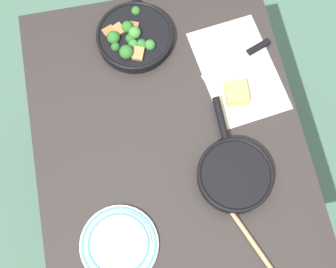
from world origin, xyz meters
TOP-DOWN VIEW (x-y plane):
  - ground_plane at (0.00, 0.00)m, footprint 14.00×14.00m
  - dining_table_red at (0.00, 0.00)m, footprint 1.08×0.86m
  - skillet_broccoli at (0.36, 0.05)m, footprint 0.40×0.26m
  - skillet_eggs at (-0.17, -0.18)m, footprint 0.38×0.23m
  - wooden_spoon at (-0.30, -0.15)m, footprint 0.33×0.15m
  - parchment_sheet at (0.18, -0.28)m, footprint 0.40×0.29m
  - grater_knife at (0.23, -0.32)m, footprint 0.12×0.26m
  - cheese_block at (0.10, -0.25)m, footprint 0.08×0.08m
  - dinner_plate_stack at (-0.31, 0.21)m, footprint 0.24×0.24m

SIDE VIEW (x-z plane):
  - ground_plane at x=0.00m, z-range 0.00..0.00m
  - dining_table_red at x=0.00m, z-range 0.28..1.01m
  - parchment_sheet at x=0.18m, z-range 0.73..0.73m
  - wooden_spoon at x=-0.30m, z-range 0.73..0.75m
  - grater_knife at x=0.23m, z-range 0.73..0.75m
  - dinner_plate_stack at x=-0.31m, z-range 0.73..0.76m
  - cheese_block at x=0.10m, z-range 0.73..0.77m
  - skillet_eggs at x=-0.17m, z-range 0.73..0.78m
  - skillet_broccoli at x=0.36m, z-range 0.72..0.80m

